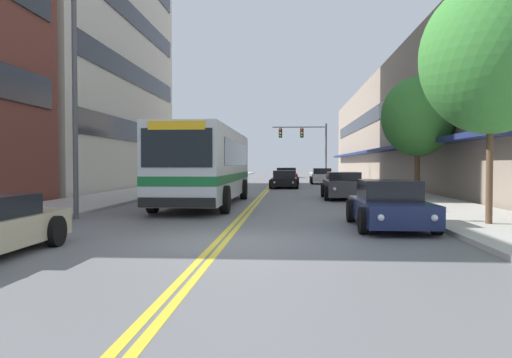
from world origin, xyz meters
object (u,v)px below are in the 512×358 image
object	(u,v)px
street_tree_right_near	(491,57)
fire_hydrant	(416,198)
car_slate_blue_parked_left_far	(205,180)
street_tree_right_mid	(418,117)
car_champagne_parked_left_mid	(218,178)
car_dark_grey_parked_right_far	(344,186)
car_navy_parked_right_foreground	(389,206)
street_lamp_left_near	(80,55)
car_black_moving_lead	(284,180)
car_white_parked_right_mid	(322,177)
city_bus	(208,163)
car_charcoal_moving_third	(288,173)
car_red_moving_second	(286,176)
traffic_signal_mast	(307,140)

from	to	relation	value
street_tree_right_near	fire_hydrant	world-z (taller)	street_tree_right_near
car_slate_blue_parked_left_far	street_tree_right_mid	size ratio (longest dim) A/B	0.70
car_champagne_parked_left_mid	car_dark_grey_parked_right_far	distance (m)	18.10
car_navy_parked_right_foreground	street_tree_right_mid	size ratio (longest dim) A/B	0.72
street_lamp_left_near	street_tree_right_mid	world-z (taller)	street_lamp_left_near
car_slate_blue_parked_left_far	car_black_moving_lead	world-z (taller)	car_slate_blue_parked_left_far
car_white_parked_right_mid	street_lamp_left_near	distance (m)	31.17
city_bus	car_white_parked_right_mid	world-z (taller)	city_bus
car_dark_grey_parked_right_far	street_tree_right_near	distance (m)	12.41
car_champagne_parked_left_mid	car_charcoal_moving_third	size ratio (longest dim) A/B	0.95
car_white_parked_right_mid	car_black_moving_lead	xyz separation A→B (m)	(-3.29, -7.87, -0.05)
car_navy_parked_right_foreground	car_red_moving_second	distance (m)	30.42
car_slate_blue_parked_left_far	street_lamp_left_near	bearing A→B (deg)	-92.45
car_navy_parked_right_foreground	city_bus	bearing A→B (deg)	129.65
car_white_parked_right_mid	car_black_moving_lead	world-z (taller)	car_white_parked_right_mid
car_navy_parked_right_foreground	car_dark_grey_parked_right_far	bearing A→B (deg)	90.14
car_slate_blue_parked_left_far	street_tree_right_near	bearing A→B (deg)	-60.63
car_black_moving_lead	street_tree_right_near	world-z (taller)	street_tree_right_near
car_red_moving_second	street_tree_right_mid	size ratio (longest dim) A/B	0.82
car_dark_grey_parked_right_far	traffic_signal_mast	xyz separation A→B (m)	(-0.99, 25.10, 3.50)
car_navy_parked_right_foreground	street_tree_right_mid	world-z (taller)	street_tree_right_mid
street_lamp_left_near	street_tree_right_near	distance (m)	12.21
car_navy_parked_right_foreground	car_red_moving_second	size ratio (longest dim) A/B	0.88
street_tree_right_mid	car_charcoal_moving_third	bearing A→B (deg)	99.17
car_black_moving_lead	car_red_moving_second	xyz separation A→B (m)	(0.13, 7.24, 0.07)
car_charcoal_moving_third	street_tree_right_near	world-z (taller)	street_tree_right_near
car_white_parked_right_mid	traffic_signal_mast	distance (m)	6.76
car_red_moving_second	car_dark_grey_parked_right_far	bearing A→B (deg)	-80.91
car_red_moving_second	traffic_signal_mast	bearing A→B (deg)	72.26
street_tree_right_mid	car_slate_blue_parked_left_far	bearing A→B (deg)	144.32
car_navy_parked_right_foreground	car_champagne_parked_left_mid	bearing A→B (deg)	107.65
car_slate_blue_parked_left_far	street_lamp_left_near	xyz separation A→B (m)	(-0.79, -18.56, 4.55)
car_slate_blue_parked_left_far	fire_hydrant	xyz separation A→B (m)	(10.26, -16.42, -0.09)
traffic_signal_mast	fire_hydrant	distance (m)	33.14
car_charcoal_moving_third	car_slate_blue_parked_left_far	bearing A→B (deg)	-100.24
car_dark_grey_parked_right_far	street_tree_right_near	xyz separation A→B (m)	(2.72, -11.42, 4.01)
car_charcoal_moving_third	fire_hydrant	world-z (taller)	car_charcoal_moving_third
car_black_moving_lead	street_lamp_left_near	distance (m)	22.81
car_champagne_parked_left_mid	street_tree_right_mid	world-z (taller)	street_tree_right_mid
car_black_moving_lead	car_red_moving_second	world-z (taller)	car_red_moving_second
car_black_moving_lead	car_charcoal_moving_third	xyz separation A→B (m)	(0.26, 28.69, 0.02)
car_white_parked_right_mid	street_tree_right_near	world-z (taller)	street_tree_right_near
car_black_moving_lead	car_charcoal_moving_third	world-z (taller)	car_charcoal_moving_third
car_white_parked_right_mid	fire_hydrant	xyz separation A→B (m)	(1.52, -27.18, -0.07)
street_tree_right_near	city_bus	bearing A→B (deg)	139.90
fire_hydrant	car_black_moving_lead	bearing A→B (deg)	103.99
car_slate_blue_parked_left_far	traffic_signal_mast	xyz separation A→B (m)	(7.59, 16.42, 3.49)
car_slate_blue_parked_left_far	street_lamp_left_near	distance (m)	19.12
car_navy_parked_right_foreground	car_dark_grey_parked_right_far	size ratio (longest dim) A/B	0.98
traffic_signal_mast	fire_hydrant	bearing A→B (deg)	-85.36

